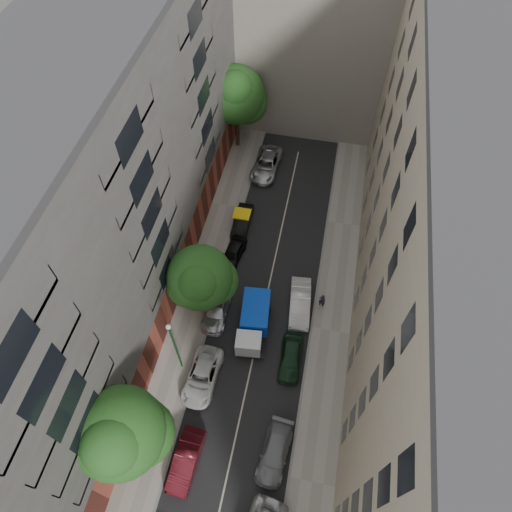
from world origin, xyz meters
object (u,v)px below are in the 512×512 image
(tree_near, at_px, (122,435))
(lamp_post, at_px, (174,343))
(car_left_6, at_px, (266,164))
(tree_mid, at_px, (201,280))
(tree_far, at_px, (237,97))
(tarp_truck, at_px, (254,322))
(car_right_3, at_px, (300,303))
(car_left_4, at_px, (233,253))
(car_right_2, at_px, (291,357))
(car_left_1, at_px, (186,461))
(car_left_5, at_px, (242,221))
(car_left_3, at_px, (217,309))
(car_left_2, at_px, (202,376))
(car_right_1, at_px, (275,453))
(pedestrian, at_px, (322,300))

(tree_near, distance_m, lamp_post, 6.98)
(car_left_6, distance_m, tree_mid, 17.27)
(lamp_post, bearing_deg, tree_far, 92.91)
(tarp_truck, height_order, car_right_3, tarp_truck)
(car_left_4, distance_m, car_left_6, 11.19)
(car_right_2, height_order, lamp_post, lamp_post)
(car_left_1, relative_size, tree_near, 0.47)
(car_right_3, bearing_deg, car_left_5, 124.96)
(car_left_3, xyz_separation_m, car_left_5, (0.00, 9.20, 0.00))
(car_left_2, xyz_separation_m, lamp_post, (-1.78, 0.65, 3.61))
(car_left_3, xyz_separation_m, car_right_1, (6.41, -9.65, -0.01))
(tree_far, height_order, pedestrian, tree_far)
(tree_far, bearing_deg, car_left_6, -38.63)
(car_right_2, bearing_deg, tarp_truck, 146.21)
(car_left_5, bearing_deg, car_right_3, -48.93)
(tarp_truck, relative_size, tree_far, 0.58)
(car_left_2, bearing_deg, car_right_2, 26.53)
(car_left_2, relative_size, car_right_2, 1.17)
(car_left_4, height_order, tree_near, tree_near)
(car_left_5, bearing_deg, car_left_3, -89.79)
(car_right_1, height_order, tree_near, tree_near)
(car_left_2, relative_size, car_left_3, 1.05)
(car_left_1, height_order, pedestrian, pedestrian)
(car_left_1, distance_m, car_left_3, 11.34)
(car_right_3, xyz_separation_m, pedestrian, (1.70, 0.48, 0.16))
(tarp_truck, relative_size, car_left_5, 1.32)
(car_right_3, height_order, tree_far, tree_far)
(car_left_2, bearing_deg, car_left_6, 91.04)
(tree_mid, distance_m, tree_far, 19.67)
(car_right_2, relative_size, car_right_3, 0.88)
(car_left_1, distance_m, tree_mid, 12.13)
(car_left_3, relative_size, car_left_6, 0.85)
(tree_near, bearing_deg, car_left_5, 84.19)
(car_right_1, height_order, lamp_post, lamp_post)
(car_left_3, relative_size, car_right_3, 0.98)
(car_right_3, xyz_separation_m, lamp_post, (-7.86, -6.75, 3.51))
(car_right_2, bearing_deg, tree_near, -136.14)
(car_right_2, distance_m, tree_near, 13.40)
(tarp_truck, height_order, pedestrian, tarp_truck)
(car_right_1, distance_m, tree_mid, 12.79)
(car_left_3, distance_m, car_right_1, 11.59)
(car_right_2, bearing_deg, lamp_post, -167.09)
(tree_far, bearing_deg, tarp_truck, -73.96)
(car_left_2, height_order, car_left_3, car_left_2)
(car_right_2, xyz_separation_m, tree_mid, (-7.30, 2.89, 3.96))
(car_right_3, relative_size, lamp_post, 0.68)
(car_left_2, xyz_separation_m, car_left_6, (0.47, 22.36, 0.08))
(car_left_6, bearing_deg, tarp_truck, -78.93)
(tree_mid, height_order, pedestrian, tree_mid)
(car_right_2, bearing_deg, car_left_6, 103.97)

